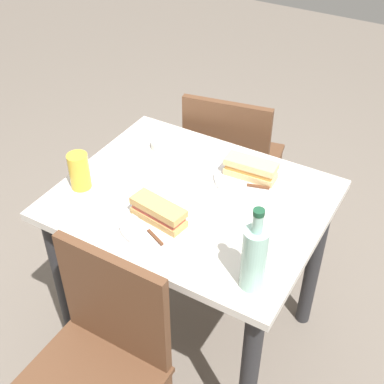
% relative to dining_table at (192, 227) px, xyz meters
% --- Properties ---
extents(ground_plane, '(8.00, 8.00, 0.00)m').
position_rel_dining_table_xyz_m(ground_plane, '(0.00, 0.00, -0.62)').
color(ground_plane, '#6B6056').
extents(dining_table, '(0.91, 0.74, 0.76)m').
position_rel_dining_table_xyz_m(dining_table, '(0.00, 0.00, 0.00)').
color(dining_table, beige).
rests_on(dining_table, ground).
extents(chair_far, '(0.40, 0.40, 0.88)m').
position_rel_dining_table_xyz_m(chair_far, '(-0.00, 0.57, -0.11)').
color(chair_far, brown).
rests_on(chair_far, ground).
extents(chair_near, '(0.47, 0.47, 0.88)m').
position_rel_dining_table_xyz_m(chair_near, '(0.13, -0.57, -0.11)').
color(chair_near, brown).
rests_on(chair_near, ground).
extents(plate_near, '(0.26, 0.26, 0.01)m').
position_rel_dining_table_xyz_m(plate_near, '(-0.13, -0.19, 0.15)').
color(plate_near, white).
rests_on(plate_near, dining_table).
extents(baguette_sandwich_near, '(0.19, 0.08, 0.07)m').
position_rel_dining_table_xyz_m(baguette_sandwich_near, '(-0.13, -0.19, 0.20)').
color(baguette_sandwich_near, '#DBB77A').
rests_on(baguette_sandwich_near, plate_near).
extents(knife_near, '(0.18, 0.06, 0.01)m').
position_rel_dining_table_xyz_m(knife_near, '(-0.15, -0.13, 0.16)').
color(knife_near, silver).
rests_on(knife_near, plate_near).
extents(plate_far, '(0.26, 0.26, 0.01)m').
position_rel_dining_table_xyz_m(plate_far, '(0.02, 0.17, 0.15)').
color(plate_far, white).
rests_on(plate_far, dining_table).
extents(baguette_sandwich_far, '(0.20, 0.10, 0.07)m').
position_rel_dining_table_xyz_m(baguette_sandwich_far, '(0.02, 0.17, 0.20)').
color(baguette_sandwich_far, tan).
rests_on(baguette_sandwich_far, plate_far).
extents(knife_far, '(0.17, 0.08, 0.01)m').
position_rel_dining_table_xyz_m(knife_far, '(0.02, 0.24, 0.16)').
color(knife_far, silver).
rests_on(knife_far, plate_far).
extents(water_bottle, '(0.07, 0.07, 0.28)m').
position_rel_dining_table_xyz_m(water_bottle, '(-0.35, 0.26, 0.26)').
color(water_bottle, '#99C6B7').
rests_on(water_bottle, dining_table).
extents(beer_glass, '(0.07, 0.07, 0.14)m').
position_rel_dining_table_xyz_m(beer_glass, '(0.37, 0.15, 0.21)').
color(beer_glass, gold).
rests_on(beer_glass, dining_table).
extents(olive_bowl, '(0.09, 0.09, 0.03)m').
position_rel_dining_table_xyz_m(olive_bowl, '(0.25, -0.20, 0.16)').
color(olive_bowl, silver).
rests_on(olive_bowl, dining_table).
extents(paper_napkin, '(0.18, 0.18, 0.00)m').
position_rel_dining_table_xyz_m(paper_napkin, '(0.32, -0.05, 0.15)').
color(paper_napkin, white).
rests_on(paper_napkin, dining_table).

